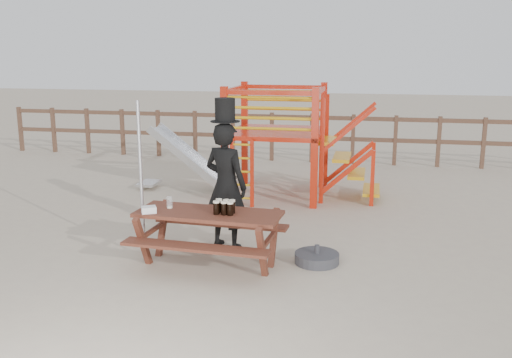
% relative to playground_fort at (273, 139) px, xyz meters
% --- Properties ---
extents(ground, '(60.00, 60.00, 0.00)m').
position_rel_playground_fort_xyz_m(ground, '(-0.12, -3.58, -1.07)').
color(ground, '#B4A68C').
rests_on(ground, ground).
extents(back_fence, '(15.09, 0.09, 1.20)m').
position_rel_playground_fort_xyz_m(back_fence, '(-0.12, 3.42, -0.34)').
color(back_fence, brown).
rests_on(back_fence, ground).
extents(playground_fort, '(4.71, 1.84, 2.10)m').
position_rel_playground_fort_xyz_m(playground_fort, '(0.00, 0.00, 0.00)').
color(playground_fort, red).
rests_on(playground_fort, ground).
extents(picnic_table, '(1.91, 1.38, 0.71)m').
position_rel_playground_fort_xyz_m(picnic_table, '(-0.15, -3.78, -0.62)').
color(picnic_table, brown).
rests_on(picnic_table, ground).
extents(man_with_hat, '(0.75, 0.62, 2.10)m').
position_rel_playground_fort_xyz_m(man_with_hat, '(-0.11, -3.06, -0.13)').
color(man_with_hat, black).
rests_on(man_with_hat, ground).
extents(metal_pole, '(0.05, 0.05, 2.10)m').
position_rel_playground_fort_xyz_m(metal_pole, '(-1.08, -3.70, -0.02)').
color(metal_pole, '#B2B2B7').
rests_on(metal_pole, ground).
extents(parasol_base, '(0.58, 0.58, 0.25)m').
position_rel_playground_fort_xyz_m(parasol_base, '(1.21, -3.43, -1.00)').
color(parasol_base, '#343439').
rests_on(parasol_base, ground).
extents(paper_bag, '(0.22, 0.21, 0.08)m').
position_rel_playground_fort_xyz_m(paper_bag, '(-0.88, -3.97, -0.32)').
color(paper_bag, white).
rests_on(paper_bag, picnic_table).
extents(stout_pints, '(0.26, 0.19, 0.17)m').
position_rel_playground_fort_xyz_m(stout_pints, '(0.07, -3.81, -0.27)').
color(stout_pints, black).
rests_on(stout_pints, picnic_table).
extents(empty_glasses, '(0.08, 0.08, 0.15)m').
position_rel_playground_fort_xyz_m(empty_glasses, '(-0.70, -3.70, -0.29)').
color(empty_glasses, silver).
rests_on(empty_glasses, picnic_table).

